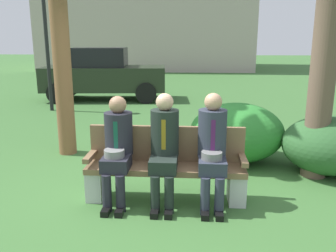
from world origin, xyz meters
TOP-DOWN VIEW (x-y plane):
  - ground_plane at (0.00, 0.00)m, footprint 80.00×80.00m
  - park_bench at (0.20, -0.08)m, footprint 1.94×0.44m
  - seated_man_left at (-0.37, -0.22)m, footprint 0.34×0.72m
  - seated_man_middle at (0.19, -0.21)m, footprint 0.34×0.72m
  - seated_man_right at (0.76, -0.21)m, footprint 0.34×0.72m
  - shrub_near_bench at (2.55, 0.96)m, footprint 1.37×1.26m
  - shrub_mid_lawn at (1.24, 1.44)m, footprint 1.52×1.40m
  - parked_car_near at (-2.40, 7.22)m, footprint 4.02×1.98m
  - street_lamp at (-3.43, 5.31)m, footprint 0.24×0.24m

SIDE VIEW (x-z plane):
  - ground_plane at x=0.00m, z-range 0.00..0.00m
  - park_bench at x=0.20m, z-range -0.03..0.87m
  - shrub_near_bench at x=2.55m, z-range 0.00..0.86m
  - shrub_mid_lawn at x=1.24m, z-range 0.00..0.95m
  - seated_man_left at x=-0.37m, z-range 0.07..1.37m
  - seated_man_middle at x=0.19m, z-range 0.08..1.42m
  - seated_man_right at x=0.76m, z-range 0.07..1.42m
  - parked_car_near at x=-2.40m, z-range 0.00..1.68m
  - street_lamp at x=-3.43m, z-range 0.40..3.79m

